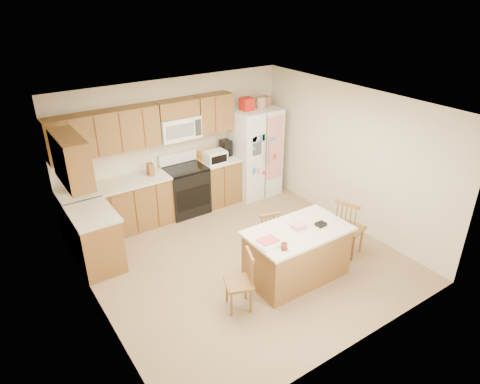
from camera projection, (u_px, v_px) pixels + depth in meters
ground at (243, 259)px, 6.88m from camera, size 4.50×4.50×0.00m
room_shell at (243, 177)px, 6.24m from camera, size 4.60×4.60×2.52m
cabinetry at (137, 183)px, 7.31m from camera, size 3.36×1.56×2.15m
stove at (185, 189)px, 8.11m from camera, size 0.76×0.65×1.13m
refrigerator at (255, 151)px, 8.65m from camera, size 0.90×0.79×2.04m
island at (297, 253)px, 6.30m from camera, size 1.51×0.89×0.91m
windsor_chair_left at (240, 282)px, 5.70m from camera, size 0.46×0.47×0.86m
windsor_chair_back at (266, 235)px, 6.76m from camera, size 0.45×0.43×0.86m
windsor_chair_right at (348, 228)px, 6.83m from camera, size 0.51×0.53×0.99m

